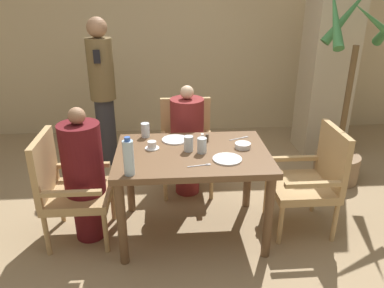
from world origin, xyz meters
The scene contains 23 objects.
ground_plane centered at (0.00, 0.00, 0.00)m, with size 16.00×16.00×0.00m, color #9E8460.
wall_back centered at (0.00, 2.50, 1.40)m, with size 8.00×0.06×2.80m.
pillar_stone centered at (1.74, 1.65, 1.35)m, with size 0.52×0.52×2.70m.
dining_table centered at (0.00, 0.00, 0.64)m, with size 1.21×0.85×0.74m.
chair_left_side centered at (-1.00, 0.00, 0.48)m, with size 0.52×0.51×0.91m.
diner_in_left_chair centered at (-0.86, 0.00, 0.58)m, with size 0.32×0.32×1.13m.
chair_far_side centered at (0.00, 0.82, 0.48)m, with size 0.51×0.52×0.91m.
diner_in_far_chair centered at (0.00, 0.68, 0.57)m, with size 0.32×0.32×1.11m.
chair_right_side centered at (1.00, 0.00, 0.48)m, with size 0.52×0.51×0.91m.
standing_host centered at (-0.89, 1.45, 0.89)m, with size 0.28×0.32×1.66m.
potted_palm centered at (1.62, 0.81, 0.63)m, with size 0.70×0.69×2.03m.
plate_main_left centered at (-0.13, 0.25, 0.75)m, with size 0.22×0.22×0.01m.
plate_main_right centered at (0.25, -0.16, 0.75)m, with size 0.22×0.22×0.01m.
teacup_with_saucer centered at (-0.32, 0.09, 0.77)m, with size 0.12×0.12×0.06m.
bowl_small centered at (0.41, 0.05, 0.77)m, with size 0.13×0.13×0.04m.
water_bottle centered at (-0.46, -0.35, 0.87)m, with size 0.07×0.07×0.28m.
glass_tall_near centered at (0.07, -0.02, 0.81)m, with size 0.07×0.07×0.12m.
glass_tall_mid centered at (-0.38, 0.35, 0.81)m, with size 0.07×0.07×0.12m.
glass_tall_far centered at (-0.03, 0.02, 0.81)m, with size 0.07×0.07×0.12m.
salt_shaker centered at (0.10, 0.20, 0.78)m, with size 0.03×0.03×0.07m.
pepper_shaker centered at (0.14, 0.20, 0.78)m, with size 0.03×0.03×0.07m.
fork_beside_plate centered at (0.05, -0.25, 0.75)m, with size 0.18×0.05×0.00m.
knife_beside_plate centered at (0.43, 0.25, 0.75)m, with size 0.18×0.09×0.00m.
Camera 1 is at (-0.20, -2.68, 1.95)m, focal length 35.00 mm.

